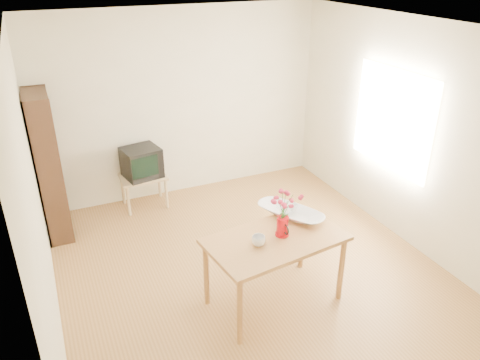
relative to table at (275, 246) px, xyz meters
name	(u,v)px	position (x,y,z in m)	size (l,w,h in m)	color
room	(255,164)	(0.02, 0.52, 0.64)	(4.50, 4.50, 4.50)	brown
table	(275,246)	(0.00, 0.00, 0.00)	(1.39, 0.91, 0.75)	#9A6834
tv_stand	(143,181)	(-0.71, 2.49, -0.27)	(0.60, 0.45, 0.46)	tan
bookshelf	(49,171)	(-1.85, 2.27, 0.18)	(0.28, 0.70, 1.80)	black
pitcher	(282,227)	(0.08, 0.02, 0.18)	(0.13, 0.21, 0.20)	red
flowers	(283,203)	(0.08, 0.02, 0.44)	(0.22, 0.22, 0.32)	#C22D4E
mug	(259,241)	(-0.20, -0.04, 0.14)	(0.13, 0.13, 0.10)	white
bowl	(291,197)	(0.33, 0.31, 0.31)	(0.47, 0.47, 0.44)	white
teacup_a	(288,201)	(0.29, 0.31, 0.27)	(0.07, 0.07, 0.07)	white
teacup_b	(294,199)	(0.38, 0.33, 0.27)	(0.07, 0.07, 0.07)	white
television	(141,162)	(-0.71, 2.50, 0.00)	(0.53, 0.50, 0.40)	black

